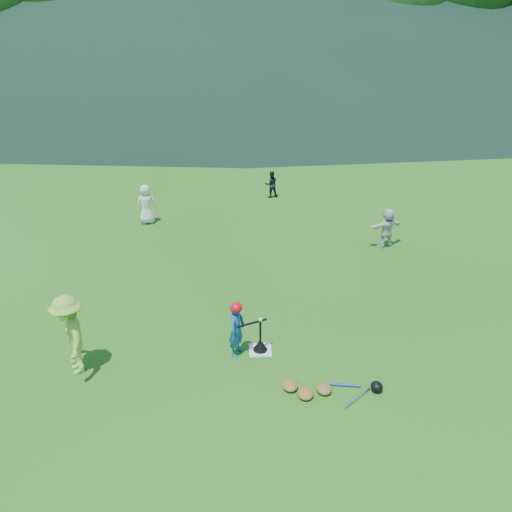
{
  "coord_description": "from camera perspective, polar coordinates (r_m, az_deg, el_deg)",
  "views": [
    {
      "loc": [
        -0.37,
        -8.2,
        6.17
      ],
      "look_at": [
        0.0,
        2.5,
        0.9
      ],
      "focal_mm": 35.0,
      "sensor_mm": 36.0,
      "label": 1
    }
  ],
  "objects": [
    {
      "name": "fielder_a",
      "position": [
        16.35,
        -12.43,
        5.8
      ],
      "size": [
        0.67,
        0.48,
        1.27
      ],
      "primitive_type": "imported",
      "rotation": [
        0.0,
        0.0,
        3.27
      ],
      "color": "silver",
      "rests_on": "ground"
    },
    {
      "name": "adult_coach",
      "position": [
        9.9,
        -20.43,
        -8.47
      ],
      "size": [
        0.95,
        1.19,
        1.61
      ],
      "primitive_type": "imported",
      "rotation": [
        0.0,
        0.0,
        -1.18
      ],
      "color": "#91C339",
      "rests_on": "ground"
    },
    {
      "name": "fielder_b",
      "position": [
        18.38,
        1.75,
        8.2
      ],
      "size": [
        0.54,
        0.46,
        0.98
      ],
      "primitive_type": "imported",
      "rotation": [
        0.0,
        0.0,
        3.34
      ],
      "color": "black",
      "rests_on": "ground"
    },
    {
      "name": "batter_child",
      "position": [
        9.86,
        -2.22,
        -8.35
      ],
      "size": [
        0.44,
        0.5,
        1.16
      ],
      "primitive_type": "imported",
      "rotation": [
        0.0,
        0.0,
        1.1
      ],
      "color": "#155495",
      "rests_on": "ground"
    },
    {
      "name": "baseball",
      "position": [
        9.84,
        0.5,
        -7.29
      ],
      "size": [
        0.08,
        0.08,
        0.08
      ],
      "primitive_type": "sphere",
      "color": "white",
      "rests_on": "batting_tee"
    },
    {
      "name": "equipment_pile",
      "position": [
        9.35,
        7.79,
        -14.81
      ],
      "size": [
        1.8,
        0.75,
        0.19
      ],
      "color": "olive",
      "rests_on": "ground"
    },
    {
      "name": "batting_tee",
      "position": [
        10.19,
        0.49,
        -10.15
      ],
      "size": [
        0.3,
        0.3,
        0.68
      ],
      "color": "black",
      "rests_on": "home_plate"
    },
    {
      "name": "fielder_d",
      "position": [
        14.8,
        14.75,
        3.15
      ],
      "size": [
        1.14,
        0.69,
        1.18
      ],
      "primitive_type": "imported",
      "rotation": [
        0.0,
        0.0,
        3.48
      ],
      "color": "silver",
      "rests_on": "ground"
    },
    {
      "name": "home_plate",
      "position": [
        10.26,
        0.49,
        -10.68
      ],
      "size": [
        0.45,
        0.45,
        0.02
      ],
      "primitive_type": "cube",
      "color": "silver",
      "rests_on": "ground"
    },
    {
      "name": "ground",
      "position": [
        10.26,
        0.49,
        -10.73
      ],
      "size": [
        120.0,
        120.0,
        0.0
      ],
      "primitive_type": "plane",
      "color": "#265914",
      "rests_on": "ground"
    },
    {
      "name": "batter_gear",
      "position": [
        9.6,
        -2.12,
        -6.04
      ],
      "size": [
        0.72,
        0.28,
        0.52
      ],
      "color": "red",
      "rests_on": "ground"
    },
    {
      "name": "outfield_fence",
      "position": [
        36.61,
        -1.44,
        17.6
      ],
      "size": [
        70.07,
        0.08,
        1.33
      ],
      "color": "gray",
      "rests_on": "ground"
    }
  ]
}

